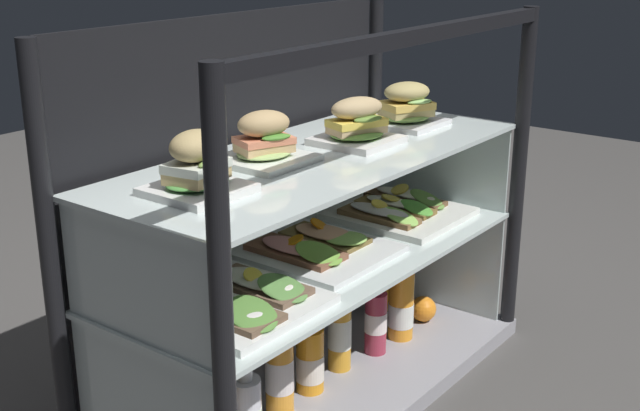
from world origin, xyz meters
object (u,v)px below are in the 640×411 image
open_sandwich_tray_far_left (316,247)px  orange_fruit_beside_bottles (423,309)px  orange_fruit_near_left_post (382,298)px  juice_bottle_back_right (310,359)px  plated_roll_sandwich_center (406,108)px  juice_bottle_back_center (376,320)px  plated_roll_sandwich_mid_right (264,143)px  juice_bottle_front_middle (279,373)px  open_sandwich_tray_center (240,300)px  juice_bottle_near_post (340,330)px  juice_bottle_front_second (401,304)px  open_sandwich_tray_mid_left (398,209)px  plated_roll_sandwich_right_of_center (197,169)px  juice_bottle_front_right_end (246,408)px  plated_roll_sandwich_far_left (357,126)px

open_sandwich_tray_far_left → orange_fruit_beside_bottles: (0.41, -0.06, -0.30)m
orange_fruit_near_left_post → juice_bottle_back_right: bearing=-167.7°
plated_roll_sandwich_center → juice_bottle_back_center: plated_roll_sandwich_center is taller
plated_roll_sandwich_mid_right → plated_roll_sandwich_center: size_ratio=1.06×
juice_bottle_back_center → orange_fruit_beside_bottles: (0.23, -0.01, -0.06)m
juice_bottle_front_middle → orange_fruit_near_left_post: juice_bottle_front_middle is taller
open_sandwich_tray_far_left → plated_roll_sandwich_mid_right: bearing=161.2°
open_sandwich_tray_center → juice_bottle_near_post: size_ratio=1.35×
open_sandwich_tray_center → juice_bottle_front_second: bearing=-0.0°
open_sandwich_tray_mid_left → juice_bottle_front_middle: (-0.52, -0.03, -0.23)m
plated_roll_sandwich_right_of_center → juice_bottle_back_center: 0.76m
plated_roll_sandwich_right_of_center → plated_roll_sandwich_center: plated_roll_sandwich_right_of_center is taller
juice_bottle_front_second → plated_roll_sandwich_right_of_center: bearing=175.3°
open_sandwich_tray_mid_left → juice_bottle_front_right_end: 0.70m
juice_bottle_front_second → juice_bottle_back_center: bearing=176.1°
orange_fruit_beside_bottles → juice_bottle_back_center: bearing=178.5°
plated_roll_sandwich_right_of_center → orange_fruit_beside_bottles: (0.78, -0.05, -0.57)m
open_sandwich_tray_center → plated_roll_sandwich_far_left: bearing=4.7°
juice_bottle_back_center → juice_bottle_front_second: juice_bottle_front_second is taller
plated_roll_sandwich_far_left → plated_roll_sandwich_center: same height
plated_roll_sandwich_right_of_center → juice_bottle_front_second: size_ratio=0.72×
open_sandwich_tray_center → juice_bottle_front_middle: 0.27m
plated_roll_sandwich_mid_right → open_sandwich_tray_far_left: size_ratio=0.58×
juice_bottle_front_middle → orange_fruit_beside_bottles: bearing=-1.6°
open_sandwich_tray_far_left → juice_bottle_back_center: (0.18, -0.05, -0.24)m
orange_fruit_near_left_post → open_sandwich_tray_mid_left: bearing=-123.2°
juice_bottle_front_middle → orange_fruit_beside_bottles: 0.60m
open_sandwich_tray_center → open_sandwich_tray_mid_left: (0.66, 0.05, 0.00)m
open_sandwich_tray_far_left → juice_bottle_back_center: size_ratio=1.47×
orange_fruit_beside_bottles → open_sandwich_tray_center: bearing=-179.9°
juice_bottle_back_center → plated_roll_sandwich_mid_right: bearing=163.3°
orange_fruit_beside_bottles → orange_fruit_near_left_post: bearing=99.9°
plated_roll_sandwich_mid_right → orange_fruit_beside_bottles: size_ratio=2.58×
plated_roll_sandwich_center → orange_fruit_beside_bottles: plated_roll_sandwich_center is taller
plated_roll_sandwich_center → juice_bottle_back_right: (-0.43, -0.02, -0.52)m
plated_roll_sandwich_far_left → juice_bottle_back_center: size_ratio=0.81×
open_sandwich_tray_center → orange_fruit_near_left_post: size_ratio=4.03×
juice_bottle_near_post → juice_bottle_front_second: size_ratio=1.02×
open_sandwich_tray_mid_left → juice_bottle_front_right_end: open_sandwich_tray_mid_left is taller
open_sandwich_tray_mid_left → juice_bottle_back_center: 0.29m
juice_bottle_back_right → orange_fruit_near_left_post: juice_bottle_back_right is taller
plated_roll_sandwich_right_of_center → juice_bottle_front_second: plated_roll_sandwich_right_of_center is taller
plated_roll_sandwich_mid_right → juice_bottle_back_center: (0.31, -0.09, -0.51)m
plated_roll_sandwich_right_of_center → juice_bottle_front_middle: plated_roll_sandwich_right_of_center is taller
plated_roll_sandwich_mid_right → open_sandwich_tray_far_left: (0.12, -0.04, -0.27)m
open_sandwich_tray_far_left → open_sandwich_tray_mid_left: open_sandwich_tray_mid_left is taller
juice_bottle_front_middle → orange_fruit_beside_bottles: juice_bottle_front_middle is taller
juice_bottle_back_center → orange_fruit_near_left_post: 0.24m
juice_bottle_back_right → juice_bottle_back_center: (0.25, -0.02, 0.01)m
open_sandwich_tray_far_left → orange_fruit_near_left_post: 0.49m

